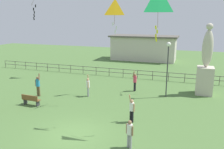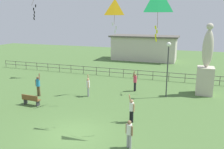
{
  "view_description": "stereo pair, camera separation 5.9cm",
  "coord_description": "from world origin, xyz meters",
  "views": [
    {
      "loc": [
        6.21,
        -10.96,
        6.61
      ],
      "look_at": [
        0.66,
        5.04,
        2.5
      ],
      "focal_mm": 37.38,
      "sensor_mm": 36.0,
      "label": 1
    },
    {
      "loc": [
        6.26,
        -10.94,
        6.61
      ],
      "look_at": [
        0.66,
        5.04,
        2.5
      ],
      "focal_mm": 37.38,
      "sensor_mm": 36.0,
      "label": 2
    }
  ],
  "objects": [
    {
      "name": "statue_monument",
      "position": [
        7.42,
        10.48,
        2.21
      ],
      "size": [
        1.4,
        1.4,
        6.21
      ],
      "color": "beige",
      "rests_on": "ground_plane"
    },
    {
      "name": "person_4",
      "position": [
        1.41,
        9.31,
        0.98
      ],
      "size": [
        0.36,
        0.51,
        1.95
      ],
      "color": "black",
      "rests_on": "ground_plane"
    },
    {
      "name": "kite_2",
      "position": [
        4.25,
        2.23,
        7.49
      ],
      "size": [
        1.21,
        1.11,
        2.92
      ],
      "color": "#1EB759"
    },
    {
      "name": "pavilion_building",
      "position": [
        -1.23,
        26.0,
        1.99
      ],
      "size": [
        10.57,
        4.52,
        3.93
      ],
      "color": "beige",
      "rests_on": "ground_plane"
    },
    {
      "name": "person_3",
      "position": [
        2.8,
        2.75,
        0.92
      ],
      "size": [
        0.46,
        0.38,
        1.83
      ],
      "color": "black",
      "rests_on": "ground_plane"
    },
    {
      "name": "person_1",
      "position": [
        -2.05,
        6.55,
        0.95
      ],
      "size": [
        0.31,
        0.49,
        1.89
      ],
      "color": "#99999E",
      "rests_on": "ground_plane"
    },
    {
      "name": "person_0",
      "position": [
        -6.16,
        5.19,
        1.02
      ],
      "size": [
        0.53,
        0.32,
        2.04
      ],
      "color": "brown",
      "rests_on": "ground_plane"
    },
    {
      "name": "lamppost",
      "position": [
        4.35,
        8.55,
        3.4
      ],
      "size": [
        0.36,
        0.36,
        4.71
      ],
      "color": "#38383D",
      "rests_on": "ground_plane"
    },
    {
      "name": "waterfront_railing",
      "position": [
        -0.31,
        14.0,
        0.63
      ],
      "size": [
        36.06,
        0.06,
        0.95
      ],
      "color": "#4C4742",
      "rests_on": "ground_plane"
    },
    {
      "name": "person_2",
      "position": [
        3.47,
        -0.31,
        0.89
      ],
      "size": [
        0.43,
        0.29,
        1.54
      ],
      "color": "#99999E",
      "rests_on": "ground_plane"
    },
    {
      "name": "kite_0",
      "position": [
        1.78,
        2.36,
        7.14
      ],
      "size": [
        0.9,
        0.68,
        1.94
      ],
      "color": "yellow"
    },
    {
      "name": "ground_plane",
      "position": [
        0.0,
        0.0,
        0.0
      ],
      "size": [
        80.0,
        80.0,
        0.0
      ],
      "primitive_type": "plane",
      "color": "#4C7038"
    },
    {
      "name": "park_bench",
      "position": [
        -5.34,
        3.11,
        0.46
      ],
      "size": [
        1.52,
        0.48,
        0.85
      ],
      "color": "brown",
      "rests_on": "ground_plane"
    }
  ]
}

